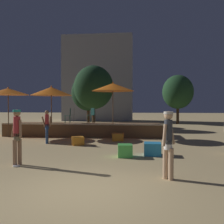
% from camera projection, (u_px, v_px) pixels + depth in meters
% --- Properties ---
extents(ground_plane, '(120.00, 120.00, 0.00)m').
position_uv_depth(ground_plane, '(84.00, 191.00, 5.54)').
color(ground_plane, tan).
extents(wooden_deck, '(9.69, 2.26, 0.84)m').
position_uv_depth(wooden_deck, '(84.00, 129.00, 15.81)').
color(wooden_deck, brown).
rests_on(wooden_deck, ground).
extents(patio_umbrella_0, '(2.45, 2.45, 3.02)m').
position_uv_depth(patio_umbrella_0, '(8.00, 92.00, 14.86)').
color(patio_umbrella_0, brown).
rests_on(patio_umbrella_0, ground).
extents(patio_umbrella_1, '(2.48, 2.48, 3.28)m').
position_uv_depth(patio_umbrella_1, '(113.00, 87.00, 14.52)').
color(patio_umbrella_1, brown).
rests_on(patio_umbrella_1, ground).
extents(patio_umbrella_2, '(2.49, 2.49, 3.09)m').
position_uv_depth(patio_umbrella_2, '(51.00, 91.00, 14.86)').
color(patio_umbrella_2, brown).
rests_on(patio_umbrella_2, ground).
extents(cube_seat_1, '(0.66, 0.66, 0.48)m').
position_uv_depth(cube_seat_1, '(152.00, 149.00, 9.54)').
color(cube_seat_1, '#2D9EDB').
rests_on(cube_seat_1, ground).
extents(cube_seat_2, '(0.62, 0.62, 0.39)m').
position_uv_depth(cube_seat_2, '(118.00, 137.00, 13.46)').
color(cube_seat_2, orange).
rests_on(cube_seat_2, ground).
extents(cube_seat_3, '(0.57, 0.57, 0.46)m').
position_uv_depth(cube_seat_3, '(125.00, 151.00, 9.22)').
color(cube_seat_3, '#4CC651').
rests_on(cube_seat_3, ground).
extents(cube_seat_4, '(0.71, 0.71, 0.39)m').
position_uv_depth(cube_seat_4, '(78.00, 141.00, 12.03)').
color(cube_seat_4, orange).
rests_on(cube_seat_4, ground).
extents(person_0, '(0.49, 0.32, 1.78)m').
position_uv_depth(person_0, '(17.00, 134.00, 7.89)').
color(person_0, '#997051').
rests_on(person_0, ground).
extents(person_1, '(0.48, 0.29, 1.67)m').
position_uv_depth(person_1, '(47.00, 126.00, 12.45)').
color(person_1, '#997051').
rests_on(person_1, ground).
extents(person_3, '(0.41, 0.47, 1.76)m').
position_uv_depth(person_3, '(168.00, 141.00, 6.39)').
color(person_3, tan).
rests_on(person_3, ground).
extents(bistro_chair_0, '(0.43, 0.42, 0.90)m').
position_uv_depth(bistro_chair_0, '(73.00, 113.00, 16.33)').
color(bistro_chair_0, '#47474C').
rests_on(bistro_chair_0, wooden_deck).
extents(bistro_chair_1, '(0.41, 0.41, 0.90)m').
position_uv_depth(bistro_chair_1, '(69.00, 114.00, 15.27)').
color(bistro_chair_1, '#1E4C47').
rests_on(bistro_chair_1, wooden_deck).
extents(bistro_chair_2, '(0.48, 0.48, 0.90)m').
position_uv_depth(bistro_chair_2, '(92.00, 114.00, 16.05)').
color(bistro_chair_2, '#1E4C47').
rests_on(bistro_chair_2, wooden_deck).
extents(frisbee_disc, '(0.23, 0.23, 0.03)m').
position_uv_depth(frisbee_disc, '(16.00, 166.00, 7.77)').
color(frisbee_disc, white).
rests_on(frisbee_disc, ground).
extents(background_tree_0, '(3.16, 3.16, 5.05)m').
position_uv_depth(background_tree_0, '(178.00, 92.00, 25.65)').
color(background_tree_0, '#3D2B1C').
rests_on(background_tree_0, ground).
extents(background_tree_1, '(3.17, 3.17, 4.89)m').
position_uv_depth(background_tree_1, '(88.00, 92.00, 23.69)').
color(background_tree_1, '#3D2B1C').
rests_on(background_tree_1, ground).
extents(background_tree_2, '(3.34, 3.34, 5.27)m').
position_uv_depth(background_tree_2, '(94.00, 87.00, 20.99)').
color(background_tree_2, '#3D2B1C').
rests_on(background_tree_2, ground).
extents(distant_building, '(8.73, 3.01, 10.60)m').
position_uv_depth(distant_building, '(98.00, 79.00, 31.68)').
color(distant_building, gray).
rests_on(distant_building, ground).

